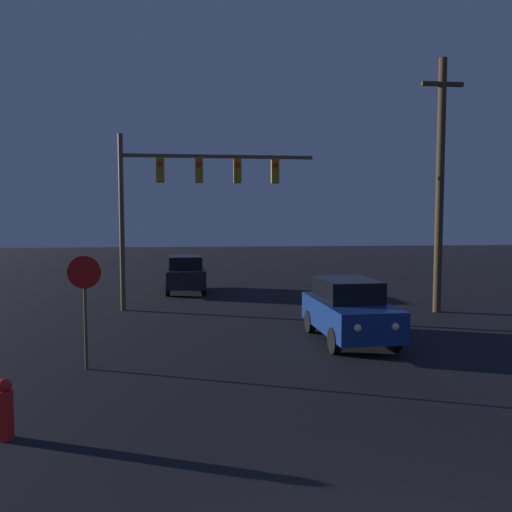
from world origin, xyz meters
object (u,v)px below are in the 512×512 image
stop_sign (85,290)px  utility_pole (440,183)px  fire_hydrant (5,409)px  car_far (185,274)px  traffic_signal_mast (185,186)px  car_near (349,310)px

stop_sign → utility_pole: 12.70m
utility_pole → fire_hydrant: bearing=-140.6°
car_far → fire_hydrant: size_ratio=4.29×
fire_hydrant → utility_pole: bearing=39.4°
stop_sign → fire_hydrant: (-0.39, -3.52, -1.30)m
traffic_signal_mast → car_near: bearing=-49.8°
utility_pole → fire_hydrant: (-11.34, -9.31, -4.15)m
car_near → fire_hydrant: 8.80m
car_near → car_far: size_ratio=1.00×
car_near → fire_hydrant: (-6.91, -5.44, -0.40)m
car_far → stop_sign: stop_sign is taller
traffic_signal_mast → fire_hydrant: bearing=-102.2°
stop_sign → car_near: bearing=16.4°
car_near → car_far: 10.94m
car_far → fire_hydrant: (-2.19, -15.30, -0.40)m
car_far → traffic_signal_mast: (0.16, -4.46, 3.67)m
car_near → fire_hydrant: size_ratio=4.27×
car_near → traffic_signal_mast: 7.97m
traffic_signal_mast → utility_pole: size_ratio=0.79×
stop_sign → fire_hydrant: size_ratio=2.70×
stop_sign → fire_hydrant: 3.77m
stop_sign → fire_hydrant: bearing=-96.4°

